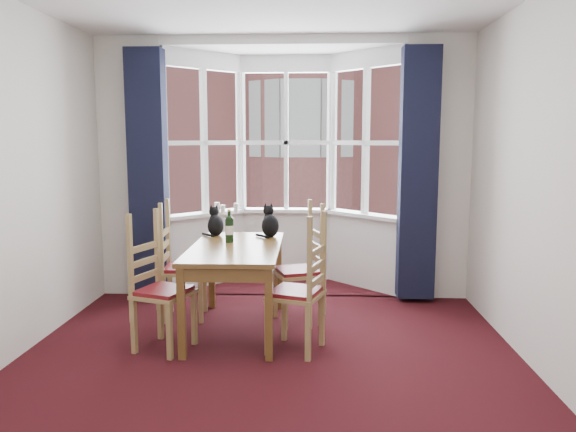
# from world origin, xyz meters

# --- Properties ---
(floor) EXTENTS (4.50, 4.50, 0.00)m
(floor) POSITION_xyz_m (0.00, 0.00, 0.00)
(floor) COLOR black
(floor) RESTS_ON ground
(wall_right) EXTENTS (0.00, 4.50, 4.50)m
(wall_right) POSITION_xyz_m (2.00, 0.00, 1.40)
(wall_right) COLOR silver
(wall_right) RESTS_ON floor
(wall_near) EXTENTS (4.00, 0.00, 4.00)m
(wall_near) POSITION_xyz_m (0.00, -2.25, 1.40)
(wall_near) COLOR silver
(wall_near) RESTS_ON floor
(wall_back_pier_left) EXTENTS (0.70, 0.12, 2.80)m
(wall_back_pier_left) POSITION_xyz_m (-1.65, 2.25, 1.40)
(wall_back_pier_left) COLOR silver
(wall_back_pier_left) RESTS_ON floor
(wall_back_pier_right) EXTENTS (0.70, 0.12, 2.80)m
(wall_back_pier_right) POSITION_xyz_m (1.65, 2.25, 1.40)
(wall_back_pier_right) COLOR silver
(wall_back_pier_right) RESTS_ON floor
(bay_window) EXTENTS (2.76, 0.94, 2.80)m
(bay_window) POSITION_xyz_m (0.00, 2.75, 1.40)
(bay_window) COLOR white
(bay_window) RESTS_ON floor
(curtain_left) EXTENTS (0.38, 0.22, 2.60)m
(curtain_left) POSITION_xyz_m (-1.42, 2.07, 1.35)
(curtain_left) COLOR black
(curtain_left) RESTS_ON floor
(curtain_right) EXTENTS (0.38, 0.22, 2.60)m
(curtain_right) POSITION_xyz_m (1.42, 2.07, 1.35)
(curtain_right) COLOR black
(curtain_right) RESTS_ON floor
(dining_table) EXTENTS (0.80, 1.47, 0.78)m
(dining_table) POSITION_xyz_m (-0.35, 1.05, 0.69)
(dining_table) COLOR brown
(dining_table) RESTS_ON floor
(chair_left_near) EXTENTS (0.52, 0.53, 0.92)m
(chair_left_near) POSITION_xyz_m (-0.96, 0.61, 0.47)
(chair_left_near) COLOR #9E834C
(chair_left_near) RESTS_ON floor
(chair_left_far) EXTENTS (0.43, 0.45, 0.92)m
(chair_left_far) POSITION_xyz_m (-0.99, 1.39, 0.47)
(chair_left_far) COLOR #9E834C
(chair_left_far) RESTS_ON floor
(chair_right_near) EXTENTS (0.51, 0.52, 0.92)m
(chair_right_near) POSITION_xyz_m (0.29, 0.57, 0.47)
(chair_right_near) COLOR #9E834C
(chair_right_near) RESTS_ON floor
(chair_right_far) EXTENTS (0.51, 0.53, 0.92)m
(chair_right_far) POSITION_xyz_m (0.28, 1.36, 0.47)
(chair_right_far) COLOR #9E834C
(chair_right_far) RESTS_ON floor
(cat_left) EXTENTS (0.22, 0.26, 0.30)m
(cat_left) POSITION_xyz_m (-0.62, 1.59, 0.89)
(cat_left) COLOR black
(cat_left) RESTS_ON dining_table
(cat_right) EXTENTS (0.23, 0.27, 0.33)m
(cat_right) POSITION_xyz_m (-0.08, 1.56, 0.90)
(cat_right) COLOR black
(cat_right) RESTS_ON dining_table
(wine_bottle) EXTENTS (0.08, 0.08, 0.31)m
(wine_bottle) POSITION_xyz_m (-0.43, 1.23, 0.91)
(wine_bottle) COLOR black
(wine_bottle) RESTS_ON dining_table
(candle_tall) EXTENTS (0.06, 0.06, 0.12)m
(candle_tall) POSITION_xyz_m (-0.78, 2.60, 0.93)
(candle_tall) COLOR white
(candle_tall) RESTS_ON bay_window
(candle_short) EXTENTS (0.06, 0.06, 0.09)m
(candle_short) POSITION_xyz_m (-0.72, 2.63, 0.91)
(candle_short) COLOR white
(candle_short) RESTS_ON bay_window
(candle_extra) EXTENTS (0.05, 0.05, 0.11)m
(candle_extra) POSITION_xyz_m (-0.57, 2.65, 0.92)
(candle_extra) COLOR white
(candle_extra) RESTS_ON bay_window
(street) EXTENTS (80.00, 80.00, 0.00)m
(street) POSITION_xyz_m (0.00, 32.25, -6.00)
(street) COLOR #333335
(street) RESTS_ON ground
(tenement_building) EXTENTS (18.40, 7.80, 15.20)m
(tenement_building) POSITION_xyz_m (0.00, 14.01, 1.60)
(tenement_building) COLOR #A95D57
(tenement_building) RESTS_ON street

